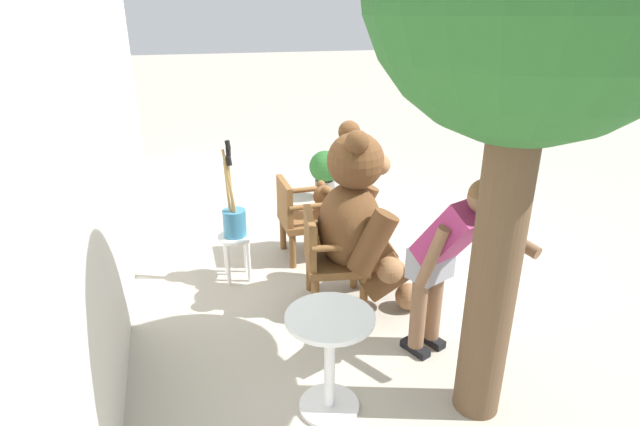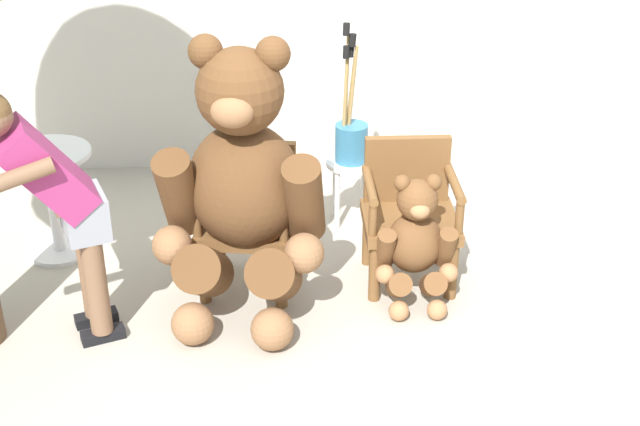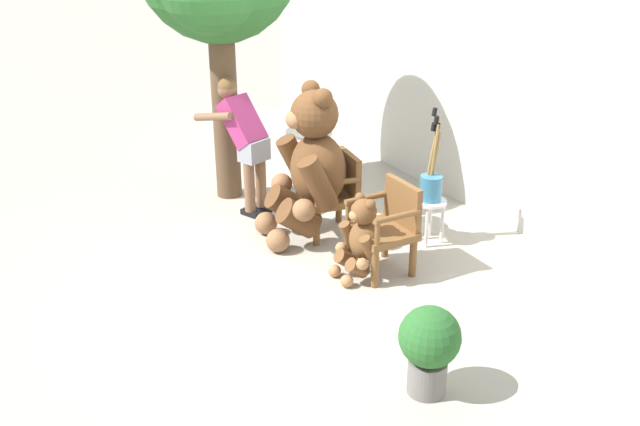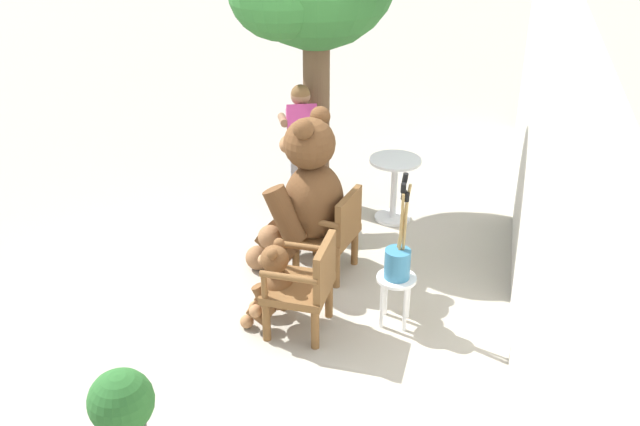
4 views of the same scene
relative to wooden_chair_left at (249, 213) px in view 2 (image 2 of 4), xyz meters
name	(u,v)px [view 2 (image 2 of 4)]	position (x,y,z in m)	size (l,w,h in m)	color
ground_plane	(336,334)	(0.48, -0.61, -0.46)	(60.00, 60.00, 0.00)	#A8A091
wooden_chair_left	(249,213)	(0.00, 0.00, 0.00)	(0.64, 0.61, 0.86)	brown
wooden_chair_right	(409,209)	(0.96, 0.00, 0.00)	(0.57, 0.53, 0.86)	brown
teddy_bear_large	(242,184)	(-0.03, -0.27, 0.33)	(0.99, 0.98, 1.61)	brown
teddy_bear_small	(416,242)	(0.96, -0.28, -0.07)	(0.48, 0.45, 0.80)	brown
person_visitor	(53,195)	(-0.99, -0.55, 0.43)	(0.76, 0.67, 1.48)	black
white_stool	(351,175)	(0.68, 0.72, -0.11)	(0.34, 0.34, 0.46)	white
brush_bucket	(351,135)	(0.67, 0.73, 0.19)	(0.22, 0.22, 0.94)	teal
round_side_table	(51,191)	(-1.26, 0.40, -0.01)	(0.56, 0.56, 0.72)	silver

